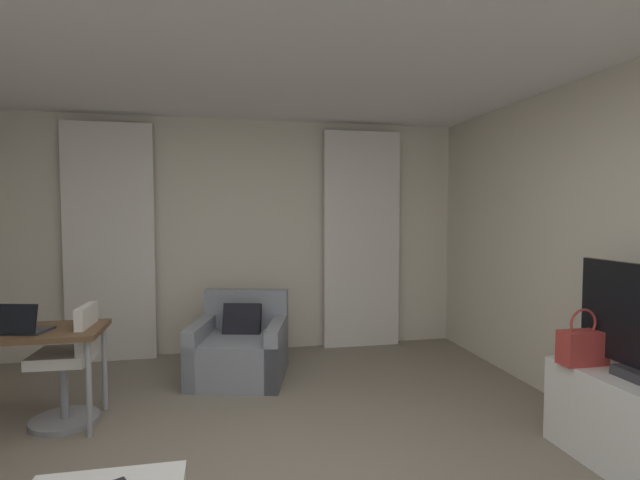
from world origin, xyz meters
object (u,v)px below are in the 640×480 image
desk (7,340)px  handbag_primary (583,346)px  desk_chair (69,371)px  armchair (240,349)px  laptop (21,326)px

desk → handbag_primary: handbag_primary is taller
handbag_primary → desk_chair: bearing=161.7°
desk → desk_chair: size_ratio=1.46×
armchair → desk: armchair is taller
laptop → desk_chair: bearing=24.6°
desk → laptop: laptop is taller
armchair → handbag_primary: bearing=-41.4°
laptop → desk: bearing=146.9°
desk → handbag_primary: bearing=-16.0°
desk → laptop: (0.13, -0.08, 0.11)m
desk_chair → laptop: laptop is taller
desk → handbag_primary: 3.97m
armchair → laptop: 1.85m
laptop → armchair: bearing=29.5°
armchair → desk: bearing=-154.7°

